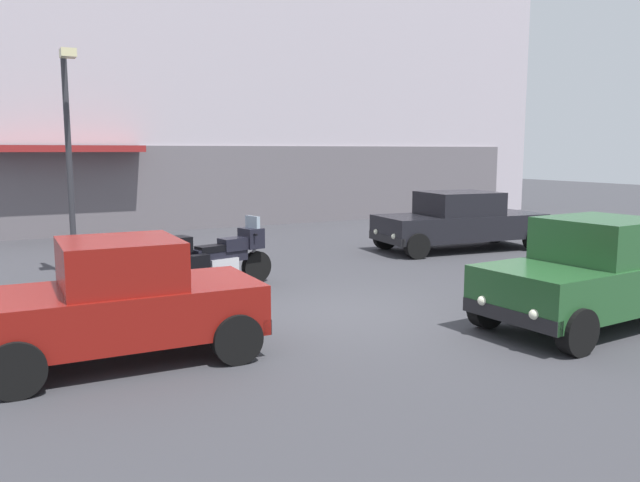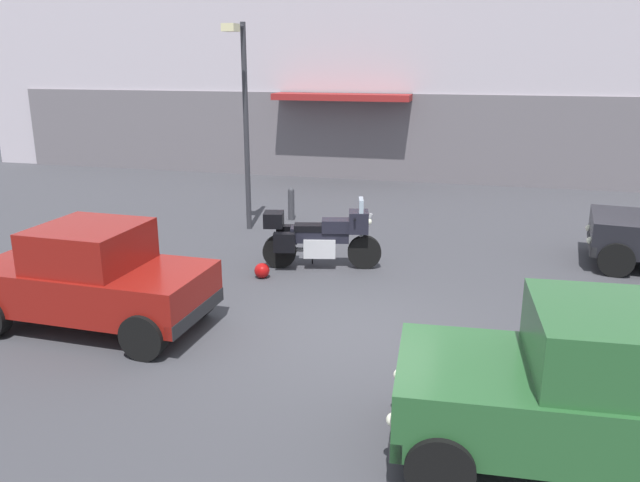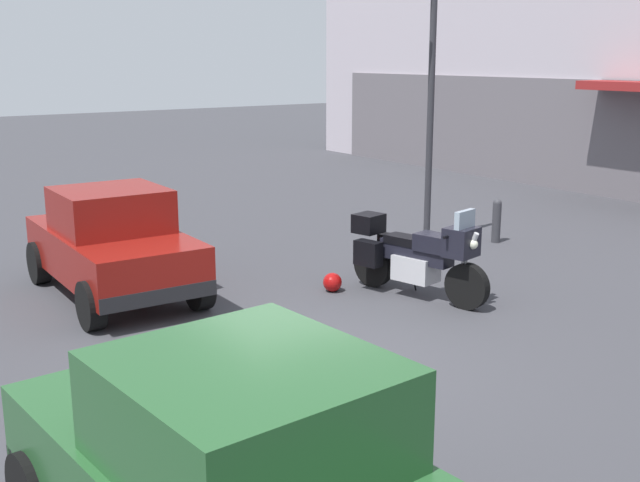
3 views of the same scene
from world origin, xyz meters
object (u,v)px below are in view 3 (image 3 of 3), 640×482
motorcycle (416,254)px  car_hatchback_near (239,481)px  helmet (332,282)px  car_compact_side (113,243)px  streetlamp_curbside (425,87)px  bollard_curbside (497,219)px

motorcycle → car_hatchback_near: bearing=-64.2°
helmet → car_compact_side: 3.20m
helmet → car_hatchback_near: car_hatchback_near is taller
motorcycle → car_hatchback_near: car_hatchback_near is taller
helmet → car_compact_side: (-1.66, -2.67, 0.63)m
motorcycle → streetlamp_curbside: size_ratio=0.48×
streetlamp_curbside → helmet: bearing=-64.4°
motorcycle → bollard_curbside: (-1.63, 3.46, -0.19)m
motorcycle → bollard_curbside: 3.83m
bollard_curbside → car_compact_side: bearing=-97.3°
car_hatchback_near → car_compact_side: bearing=-18.2°
car_compact_side → streetlamp_curbside: bearing=-90.2°
helmet → streetlamp_curbside: streetlamp_curbside is taller
helmet → car_hatchback_near: 6.68m
streetlamp_curbside → bollard_curbside: (0.71, 1.22, -2.40)m
motorcycle → car_hatchback_near: (4.14, -5.20, 0.19)m
car_compact_side → bollard_curbside: 7.03m
motorcycle → streetlamp_curbside: (-2.34, 2.24, 2.21)m
car_compact_side → helmet: bearing=-120.2°
helmet → car_hatchback_near: size_ratio=0.07×
car_hatchback_near → streetlamp_curbside: size_ratio=0.85×
car_compact_side → bollard_curbside: (0.89, 6.96, -0.34)m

